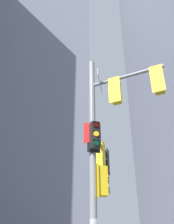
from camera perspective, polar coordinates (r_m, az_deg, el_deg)
The scene contains 2 objects.
building_mid_block at distance 41.02m, azimuth -13.19°, elevation 6.08°, with size 15.74×15.74×48.85m, color slate.
signal_pole_assembly at distance 9.07m, azimuth 4.37°, elevation -7.59°, with size 2.66×4.17×8.93m.
Camera 1 is at (-2.42, -8.00, 1.97)m, focal length 37.97 mm.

